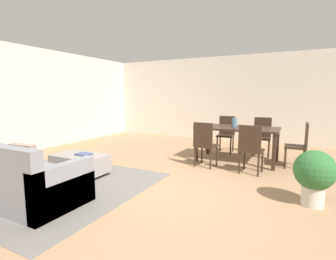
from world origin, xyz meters
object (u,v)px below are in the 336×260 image
dining_table (237,131)px  dining_chair_near_right (251,147)px  dining_chair_near_left (205,142)px  dining_chair_far_left (226,132)px  dining_chair_far_right (262,134)px  book_on_ottoman (84,154)px  dining_chair_head_east (300,143)px  vase_centerpiece (234,123)px  potted_plant (314,173)px  couch (9,178)px  ottoman_table (80,163)px

dining_table → dining_chair_near_right: 0.97m
dining_chair_near_left → dining_chair_far_left: (0.02, 1.64, 0.00)m
dining_chair_far_right → book_on_ottoman: dining_chair_far_right is taller
dining_table → dining_chair_far_right: (0.42, 0.85, -0.15)m
dining_chair_far_left → dining_chair_head_east: bearing=-26.5°
dining_chair_far_right → vase_centerpiece: vase_centerpiece is taller
dining_chair_far_right → dining_chair_head_east: size_ratio=1.00×
dining_table → potted_plant: dining_table is taller
dining_chair_far_right → book_on_ottoman: (-2.64, -3.19, -0.12)m
dining_chair_near_right → couch: bearing=-136.2°
dining_chair_far_left → dining_chair_head_east: size_ratio=1.00×
couch → dining_chair_near_left: bearing=55.2°
dining_table → dining_chair_far_right: dining_chair_far_right is taller
dining_chair_near_right → dining_chair_head_east: same height
dining_chair_near_right → dining_chair_far_left: same height
dining_table → dining_chair_head_east: 1.26m
couch → potted_plant: bearing=23.9°
dining_table → vase_centerpiece: size_ratio=8.68×
couch → dining_chair_far_left: dining_chair_far_left is taller
couch → dining_chair_near_right: bearing=43.8°
dining_chair_near_left → dining_chair_head_east: same height
dining_chair_near_right → dining_chair_far_right: same height
dining_table → ottoman_table: bearing=-134.5°
couch → book_on_ottoman: size_ratio=8.57×
dining_table → dining_chair_head_east: (1.25, -0.01, -0.15)m
dining_chair_far_left → dining_chair_far_right: 0.88m
ottoman_table → dining_chair_head_east: bearing=33.4°
dining_chair_near_left → dining_chair_head_east: (1.72, 0.79, 0.00)m
vase_centerpiece → book_on_ottoman: size_ratio=0.76×
book_on_ottoman → couch: bearing=-98.4°
dining_chair_near_right → dining_chair_far_right: 1.70m
couch → potted_plant: couch is taller
dining_chair_near_left → vase_centerpiece: size_ratio=4.65×
dining_table → dining_chair_near_right: dining_chair_near_right is taller
dining_table → dining_chair_far_right: bearing=63.6°
dining_chair_near_right → dining_chair_far_left: 1.91m
ottoman_table → potted_plant: size_ratio=1.29×
book_on_ottoman → potted_plant: 3.66m
dining_chair_head_east → potted_plant: (0.17, -1.87, -0.08)m
ottoman_table → dining_chair_near_right: size_ratio=1.04×
dining_chair_far_right → dining_chair_head_east: 1.19m
ottoman_table → dining_table: bearing=45.5°
ottoman_table → dining_table: size_ratio=0.56×
couch → book_on_ottoman: couch is taller
dining_chair_far_right → vase_centerpiece: (-0.49, -0.87, 0.34)m
dining_chair_near_left → ottoman_table: bearing=-139.8°
ottoman_table → dining_chair_far_right: (2.73, 3.19, 0.30)m
dining_table → dining_chair_head_east: dining_chair_head_east is taller
couch → vase_centerpiece: bearing=56.6°
couch → dining_chair_head_east: bearing=44.3°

